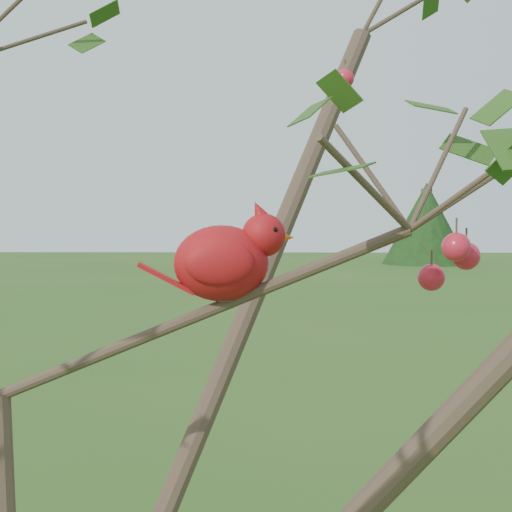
{
  "coord_description": "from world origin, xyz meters",
  "views": [
    {
      "loc": [
        0.36,
        -1.05,
        2.23
      ],
      "look_at": [
        0.34,
        0.08,
        2.16
      ],
      "focal_mm": 55.0,
      "sensor_mm": 36.0,
      "label": 1
    }
  ],
  "objects": [
    {
      "name": "crabapple_tree",
      "position": [
        0.03,
        -0.02,
        2.12
      ],
      "size": [
        2.35,
        2.05,
        2.95
      ],
      "color": "#402E22",
      "rests_on": "ground"
    },
    {
      "name": "cardinal",
      "position": [
        0.29,
        0.07,
        2.16
      ],
      "size": [
        0.23,
        0.13,
        0.16
      ],
      "rotation": [
        0.0,
        0.0,
        0.14
      ],
      "color": "red",
      "rests_on": "ground"
    },
    {
      "name": "distant_trees",
      "position": [
        -4.13,
        25.07,
        1.48
      ],
      "size": [
        42.82,
        14.96,
        3.36
      ],
      "color": "#402E22",
      "rests_on": "ground"
    }
  ]
}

